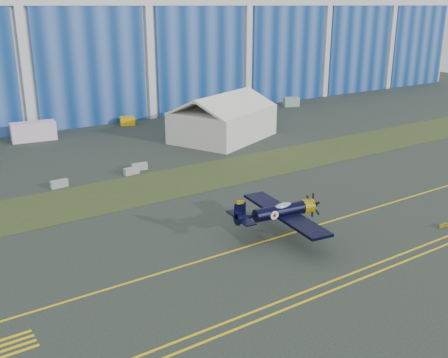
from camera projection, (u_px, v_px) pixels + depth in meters
ground at (179, 237)px, 47.60m from camera, size 260.00×260.00×0.00m
grass_median at (118, 194)px, 58.61m from camera, size 260.00×10.00×0.02m
taxiway_centreline at (208, 258)px, 43.66m from camera, size 200.00×0.20×0.02m
edge_line_near at (282, 311)px, 36.19m from camera, size 80.00×0.20×0.02m
edge_line_far at (273, 304)px, 36.97m from camera, size 80.00×0.20×0.02m
guard_board_right at (443, 225)px, 49.76m from camera, size 1.20×0.15×0.35m
warbird at (280, 211)px, 47.18m from camera, size 11.03×12.74×3.44m
tent at (223, 116)px, 81.77m from camera, size 18.75×16.59×7.21m
shipping_container at (34, 131)px, 81.37m from camera, size 6.90×3.44×2.87m
tug at (127, 121)px, 92.08m from camera, size 2.87×2.27×1.46m
gse_box at (291, 102)px, 108.98m from camera, size 3.53×2.71×1.88m
barrier_a at (59, 184)px, 60.51m from camera, size 2.03×0.71×0.90m
barrier_b at (132, 171)px, 65.23m from camera, size 2.05×0.78×0.90m
barrier_c at (140, 167)px, 66.97m from camera, size 2.05×0.78×0.90m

